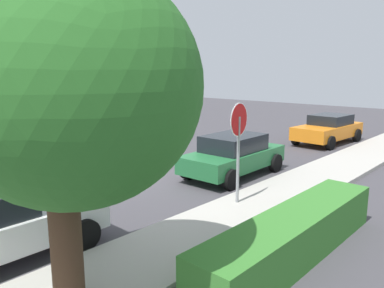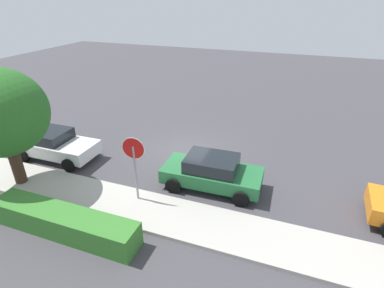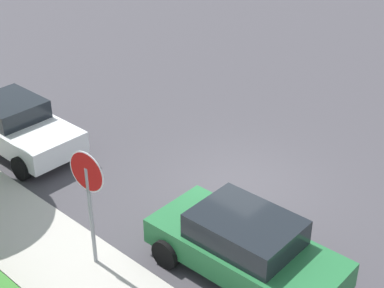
% 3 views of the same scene
% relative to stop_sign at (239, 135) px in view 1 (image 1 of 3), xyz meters
% --- Properties ---
extents(ground_plane, '(60.00, 60.00, 0.00)m').
position_rel_stop_sign_xyz_m(ground_plane, '(-0.27, -4.34, -1.92)').
color(ground_plane, '#423F44').
extents(sidewalk_curb, '(32.00, 2.03, 0.14)m').
position_rel_stop_sign_xyz_m(sidewalk_curb, '(-0.27, 0.48, -1.85)').
color(sidewalk_curb, '#B2ADA3').
rests_on(sidewalk_curb, ground_plane).
extents(stop_sign, '(0.86, 0.13, 2.75)m').
position_rel_stop_sign_xyz_m(stop_sign, '(0.00, 0.00, 0.00)').
color(stop_sign, gray).
rests_on(stop_sign, ground_plane).
extents(parked_car_green, '(4.06, 2.03, 1.41)m').
position_rel_stop_sign_xyz_m(parked_car_green, '(-2.39, -1.90, -1.19)').
color(parked_car_green, '#236B38').
rests_on(parked_car_green, ground_plane).
extents(parked_car_orange, '(4.35, 2.13, 1.40)m').
position_rel_stop_sign_xyz_m(parked_car_orange, '(-10.31, -1.95, -1.20)').
color(parked_car_orange, orange).
rests_on(parked_car_orange, ground_plane).
extents(street_tree_near_corner, '(3.48, 3.48, 4.98)m').
position_rel_stop_sign_xyz_m(street_tree_near_corner, '(5.02, 0.87, 1.38)').
color(street_tree_near_corner, '#422D1E').
rests_on(street_tree_near_corner, ground_plane).
extents(front_yard_hedge, '(5.38, 0.98, 0.87)m').
position_rel_stop_sign_xyz_m(front_yard_hedge, '(1.44, 2.36, -1.48)').
color(front_yard_hedge, '#387A2D').
rests_on(front_yard_hedge, ground_plane).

